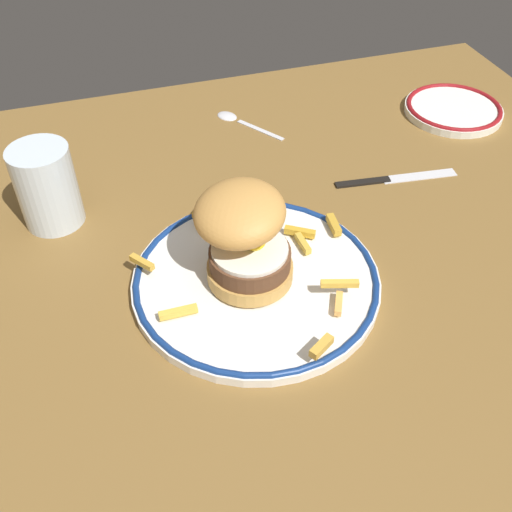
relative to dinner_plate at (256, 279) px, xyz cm
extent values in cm
cube|color=brown|center=(-1.43, -3.27, -2.84)|extent=(122.96, 109.07, 4.00)
cylinder|color=white|center=(0.00, 0.00, -0.24)|extent=(28.98, 28.98, 1.20)
torus|color=navy|center=(0.00, 0.00, 0.36)|extent=(28.58, 28.58, 0.80)
cylinder|color=#C79346|center=(-0.74, -0.02, 1.66)|extent=(9.88, 9.88, 1.80)
cylinder|color=brown|center=(-0.74, -0.02, 3.68)|extent=(9.26, 9.26, 2.22)
cylinder|color=white|center=(-0.74, -0.02, 5.04)|extent=(8.62, 8.62, 0.50)
ellipsoid|color=yellow|center=(-0.14, 0.29, 5.71)|extent=(2.60, 2.60, 1.40)
ellipsoid|color=#C98E45|center=(-1.91, 1.37, 9.32)|extent=(14.66, 14.63, 5.99)
cube|color=gold|center=(7.35, 5.15, 1.18)|extent=(3.69, 2.84, 0.84)
cube|color=#EBBC43|center=(-9.87, -3.30, 1.16)|extent=(4.24, 0.81, 0.79)
cube|color=gold|center=(6.97, 3.08, 1.15)|extent=(0.94, 3.44, 0.77)
cube|color=gold|center=(7.84, -5.80, 2.56)|extent=(4.24, 1.92, 0.72)
cube|color=gold|center=(-3.54, 11.57, 2.76)|extent=(3.01, 3.31, 0.80)
cube|color=gold|center=(11.88, 5.09, 1.24)|extent=(1.24, 3.59, 0.95)
cube|color=gold|center=(-12.32, 4.89, 1.90)|extent=(2.61, 3.15, 0.76)
cube|color=gold|center=(2.76, -13.02, 2.17)|extent=(3.08, 2.40, 0.93)
cube|color=#EFA850|center=(7.19, -7.34, 1.14)|extent=(2.09, 3.16, 0.75)
cylinder|color=silver|center=(-21.57, 19.36, 4.59)|extent=(7.62, 7.62, 10.85)
cylinder|color=silver|center=(-21.57, 19.36, 2.12)|extent=(7.01, 7.01, 5.91)
cylinder|color=white|center=(43.01, 27.79, -0.24)|extent=(15.87, 15.87, 1.20)
torus|color=maroon|center=(43.01, 27.79, 0.36)|extent=(15.47, 15.47, 0.80)
cube|color=black|center=(20.52, 14.51, -0.54)|extent=(8.08, 2.11, 0.70)
cube|color=silver|center=(28.96, 13.53, -0.64)|extent=(11.13, 3.05, 0.24)
cube|color=silver|center=(10.99, 32.33, -0.64)|extent=(5.66, 7.93, 0.32)
ellipsoid|color=silver|center=(7.11, 38.15, -0.44)|extent=(4.16, 4.44, 0.90)
camera|label=1|loc=(-14.90, -46.94, 49.98)|focal=42.15mm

